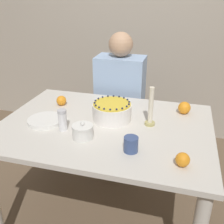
{
  "coord_description": "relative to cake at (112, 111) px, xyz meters",
  "views": [
    {
      "loc": [
        0.43,
        -1.38,
        1.5
      ],
      "look_at": [
        0.03,
        0.07,
        0.8
      ],
      "focal_mm": 42.0,
      "sensor_mm": 36.0,
      "label": 1
    }
  ],
  "objects": [
    {
      "name": "sugar_shaker",
      "position": [
        -0.24,
        -0.21,
        0.01
      ],
      "size": [
        0.05,
        0.05,
        0.13
      ],
      "color": "white",
      "rests_on": "dining_table"
    },
    {
      "name": "cup",
      "position": [
        0.19,
        -0.33,
        -0.02
      ],
      "size": [
        0.07,
        0.07,
        0.08
      ],
      "color": "#384C7F",
      "rests_on": "dining_table"
    },
    {
      "name": "dining_table",
      "position": [
        -0.03,
        -0.07,
        -0.17
      ],
      "size": [
        1.3,
        0.94,
        0.75
      ],
      "color": "beige",
      "rests_on": "ground_plane"
    },
    {
      "name": "plate_stack",
      "position": [
        -0.39,
        -0.15,
        -0.04
      ],
      "size": [
        0.22,
        0.22,
        0.02
      ],
      "color": "white",
      "rests_on": "dining_table"
    },
    {
      "name": "orange_fruit_1",
      "position": [
        0.45,
        -0.38,
        -0.02
      ],
      "size": [
        0.07,
        0.07,
        0.07
      ],
      "color": "orange",
      "rests_on": "dining_table"
    },
    {
      "name": "orange_fruit_2",
      "position": [
        -0.41,
        0.13,
        -0.02
      ],
      "size": [
        0.07,
        0.07,
        0.07
      ],
      "color": "orange",
      "rests_on": "dining_table"
    },
    {
      "name": "cake",
      "position": [
        0.0,
        0.0,
        0.0
      ],
      "size": [
        0.25,
        0.25,
        0.13
      ],
      "color": "white",
      "rests_on": "dining_table"
    },
    {
      "name": "orange_fruit_0",
      "position": [
        0.44,
        0.22,
        -0.02
      ],
      "size": [
        0.08,
        0.08,
        0.08
      ],
      "color": "orange",
      "rests_on": "dining_table"
    },
    {
      "name": "sugar_bowl",
      "position": [
        -0.1,
        -0.26,
        -0.02
      ],
      "size": [
        0.12,
        0.12,
        0.1
      ],
      "color": "white",
      "rests_on": "dining_table"
    },
    {
      "name": "candle",
      "position": [
        0.24,
        -0.01,
        0.04
      ],
      "size": [
        0.06,
        0.06,
        0.24
      ],
      "color": "tan",
      "rests_on": "dining_table"
    },
    {
      "name": "wall_behind",
      "position": [
        -0.03,
        1.33,
        0.5
      ],
      "size": [
        8.0,
        0.05,
        2.6
      ],
      "color": "#ADA393",
      "rests_on": "ground_plane"
    },
    {
      "name": "person_man_blue_shirt",
      "position": [
        -0.09,
        0.6,
        -0.28
      ],
      "size": [
        0.4,
        0.34,
        1.21
      ],
      "rotation": [
        0.0,
        0.0,
        3.14
      ],
      "color": "#473D33",
      "rests_on": "ground_plane"
    },
    {
      "name": "ground_plane",
      "position": [
        -0.03,
        -0.07,
        -0.8
      ],
      "size": [
        12.0,
        12.0,
        0.0
      ],
      "primitive_type": "plane",
      "color": "brown"
    }
  ]
}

